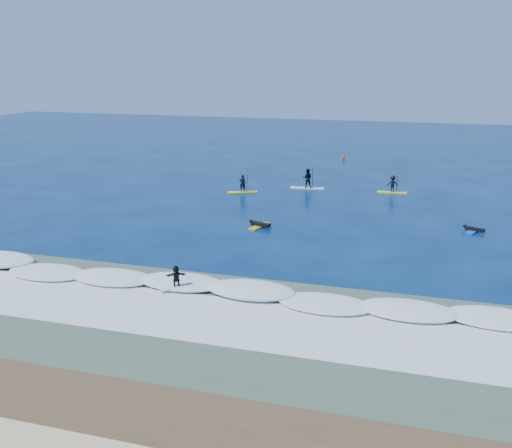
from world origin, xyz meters
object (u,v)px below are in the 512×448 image
(sup_paddler_left, at_px, (243,186))
(sup_paddler_right, at_px, (392,185))
(sup_paddler_center, at_px, (307,180))
(marker_buoy, at_px, (343,158))
(prone_paddler_near, at_px, (260,225))
(wave_surfer, at_px, (176,278))
(prone_paddler_far, at_px, (474,230))

(sup_paddler_left, height_order, sup_paddler_right, sup_paddler_left)
(sup_paddler_center, bearing_deg, marker_buoy, 78.11)
(sup_paddler_left, height_order, marker_buoy, sup_paddler_left)
(prone_paddler_near, bearing_deg, sup_paddler_center, 13.20)
(sup_paddler_right, bearing_deg, sup_paddler_left, -168.00)
(sup_paddler_right, xyz_separation_m, prone_paddler_near, (-8.71, -13.98, -0.58))
(wave_surfer, xyz_separation_m, marker_buoy, (2.94, 42.89, -0.43))
(sup_paddler_right, bearing_deg, prone_paddler_near, -125.77)
(prone_paddler_near, xyz_separation_m, wave_surfer, (-0.92, -12.84, 0.58))
(sup_paddler_right, distance_m, prone_paddler_far, 12.60)
(sup_paddler_right, height_order, marker_buoy, sup_paddler_right)
(sup_paddler_center, height_order, prone_paddler_far, sup_paddler_center)
(sup_paddler_center, relative_size, wave_surfer, 1.83)
(sup_paddler_right, relative_size, prone_paddler_near, 1.19)
(marker_buoy, bearing_deg, sup_paddler_center, -94.09)
(sup_paddler_right, bearing_deg, prone_paddler_far, -63.84)
(sup_paddler_left, distance_m, wave_surfer, 23.35)
(prone_paddler_near, bearing_deg, prone_paddler_far, -61.61)
(sup_paddler_center, xyz_separation_m, marker_buoy, (1.18, 16.43, -0.52))
(sup_paddler_left, xyz_separation_m, prone_paddler_far, (19.52, -7.13, -0.47))
(sup_paddler_center, relative_size, prone_paddler_near, 1.43)
(sup_paddler_left, distance_m, prone_paddler_near, 11.19)
(sup_paddler_left, relative_size, prone_paddler_near, 1.24)
(sup_paddler_right, distance_m, prone_paddler_near, 16.48)
(wave_surfer, height_order, marker_buoy, wave_surfer)
(wave_surfer, relative_size, marker_buoy, 2.47)
(sup_paddler_left, xyz_separation_m, sup_paddler_center, (5.37, 3.39, 0.23))
(sup_paddler_right, relative_size, wave_surfer, 1.53)
(sup_paddler_right, bearing_deg, sup_paddler_center, 178.80)
(prone_paddler_near, distance_m, marker_buoy, 30.12)
(sup_paddler_center, bearing_deg, prone_paddler_near, -101.34)
(marker_buoy, bearing_deg, sup_paddler_left, -108.26)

